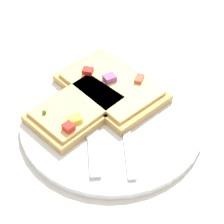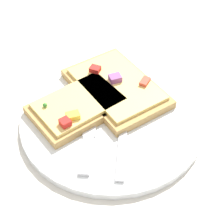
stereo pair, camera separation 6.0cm
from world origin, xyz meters
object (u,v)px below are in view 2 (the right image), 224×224
object	(u,v)px
knife	(89,133)
pizza_slice_main	(116,87)
fork	(124,121)
plate	(112,119)
pizza_slice_corner	(78,106)

from	to	relation	value
knife	pizza_slice_main	bearing A→B (deg)	-20.40
fork	pizza_slice_main	xyz separation A→B (m)	(0.03, 0.07, 0.01)
plate	pizza_slice_main	world-z (taller)	pizza_slice_main
fork	knife	bearing A→B (deg)	119.72
fork	pizza_slice_corner	distance (m)	0.08
fork	pizza_slice_main	distance (m)	0.08
pizza_slice_main	knife	bearing A→B (deg)	122.83
plate	pizza_slice_main	size ratio (longest dim) A/B	1.63
knife	pizza_slice_main	world-z (taller)	pizza_slice_main
knife	fork	bearing A→B (deg)	-61.68
fork	knife	distance (m)	0.06
knife	pizza_slice_main	size ratio (longest dim) A/B	0.88
pizza_slice_main	pizza_slice_corner	bearing A→B (deg)	93.05
plate	fork	size ratio (longest dim) A/B	1.73
pizza_slice_corner	pizza_slice_main	bearing A→B (deg)	-0.67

